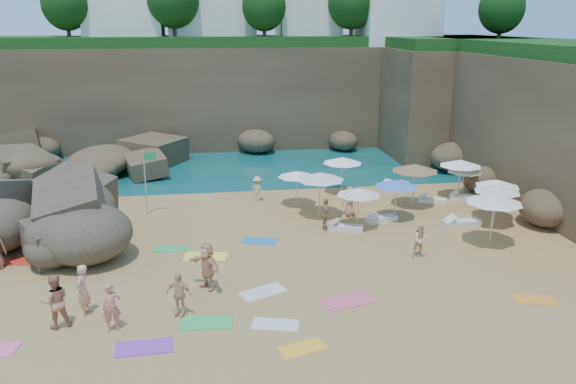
{
  "coord_description": "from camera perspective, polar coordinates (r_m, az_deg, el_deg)",
  "views": [
    {
      "loc": [
        -1.71,
        -22.71,
        9.89
      ],
      "look_at": [
        2.0,
        3.0,
        2.0
      ],
      "focal_mm": 35.0,
      "sensor_mm": 36.0,
      "label": 1
    }
  ],
  "objects": [
    {
      "name": "ground",
      "position": [
        24.83,
        -3.61,
        -6.61
      ],
      "size": [
        120.0,
        120.0,
        0.0
      ],
      "primitive_type": "plane",
      "color": "tan",
      "rests_on": "ground"
    },
    {
      "name": "seawater",
      "position": [
        53.65,
        -6.28,
        6.17
      ],
      "size": [
        120.0,
        120.0,
        0.0
      ],
      "primitive_type": "plane",
      "color": "#0C4751",
      "rests_on": "ground"
    },
    {
      "name": "cliff_back",
      "position": [
        48.21,
        -3.79,
        9.84
      ],
      "size": [
        44.0,
        8.0,
        8.0
      ],
      "primitive_type": "cube",
      "color": "brown",
      "rests_on": "ground"
    },
    {
      "name": "cliff_right",
      "position": [
        37.5,
        25.61,
        6.21
      ],
      "size": [
        8.0,
        30.0,
        8.0
      ],
      "primitive_type": "cube",
      "color": "brown",
      "rests_on": "ground"
    },
    {
      "name": "cliff_corner",
      "position": [
        47.0,
        15.52,
        9.09
      ],
      "size": [
        10.0,
        12.0,
        8.0
      ],
      "primitive_type": "cube",
      "color": "brown",
      "rests_on": "ground"
    },
    {
      "name": "rock_promontory",
      "position": [
        41.02,
        -21.05,
        1.8
      ],
      "size": [
        12.0,
        7.0,
        2.0
      ],
      "primitive_type": null,
      "color": "brown",
      "rests_on": "ground"
    },
    {
      "name": "clifftop_buildings",
      "position": [
        48.75,
        -2.85,
        18.46
      ],
      "size": [
        28.48,
        9.48,
        7.0
      ],
      "color": "white",
      "rests_on": "cliff_back"
    },
    {
      "name": "clifftop_trees",
      "position": [
        42.74,
        0.55,
        18.73
      ],
      "size": [
        35.6,
        23.82,
        4.4
      ],
      "color": "#11380F",
      "rests_on": "ground"
    },
    {
      "name": "marina_masts",
      "position": [
        55.18,
        -23.95,
        8.29
      ],
      "size": [
        3.1,
        0.1,
        6.0
      ],
      "color": "white",
      "rests_on": "ground"
    },
    {
      "name": "rock_outcrop",
      "position": [
        28.51,
        -24.45,
        -4.99
      ],
      "size": [
        8.19,
        6.34,
        3.15
      ],
      "primitive_type": null,
      "rotation": [
        0.0,
        0.0,
        -0.06
      ],
      "color": "brown",
      "rests_on": "ground"
    },
    {
      "name": "flag_pole",
      "position": [
        30.37,
        -14.14,
        1.75
      ],
      "size": [
        0.68,
        0.16,
        3.48
      ],
      "color": "silver",
      "rests_on": "ground"
    },
    {
      "name": "parasol_0",
      "position": [
        33.41,
        5.55,
        3.23
      ],
      "size": [
        2.35,
        2.35,
        2.22
      ],
      "color": "silver",
      "rests_on": "ground"
    },
    {
      "name": "parasol_1",
      "position": [
        31.0,
        0.9,
        1.84
      ],
      "size": [
        2.12,
        2.12,
        2.01
      ],
      "color": "silver",
      "rests_on": "ground"
    },
    {
      "name": "parasol_2",
      "position": [
        29.16,
        3.27,
        1.62
      ],
      "size": [
        2.56,
        2.56,
        2.42
      ],
      "color": "silver",
      "rests_on": "ground"
    },
    {
      "name": "parasol_3",
      "position": [
        30.78,
        20.51,
        0.85
      ],
      "size": [
        2.25,
        2.25,
        2.12
      ],
      "color": "silver",
      "rests_on": "ground"
    },
    {
      "name": "parasol_4",
      "position": [
        33.98,
        17.48,
        2.17
      ],
      "size": [
        1.97,
        1.97,
        1.86
      ],
      "color": "silver",
      "rests_on": "ground"
    },
    {
      "name": "parasol_5",
      "position": [
        27.75,
        7.19,
        0.03
      ],
      "size": [
        2.19,
        2.19,
        2.07
      ],
      "color": "silver",
      "rests_on": "ground"
    },
    {
      "name": "parasol_6",
      "position": [
        31.53,
        12.78,
        2.44
      ],
      "size": [
        2.58,
        2.58,
        2.44
      ],
      "color": "silver",
      "rests_on": "ground"
    },
    {
      "name": "parasol_7",
      "position": [
        33.91,
        17.13,
        2.83
      ],
      "size": [
        2.41,
        2.41,
        2.28
      ],
      "color": "silver",
      "rests_on": "ground"
    },
    {
      "name": "parasol_8",
      "position": [
        27.06,
        20.25,
        -0.66
      ],
      "size": [
        2.55,
        2.55,
        2.41
      ],
      "color": "silver",
      "rests_on": "ground"
    },
    {
      "name": "parasol_10",
      "position": [
        29.32,
        10.94,
        0.88
      ],
      "size": [
        2.25,
        2.25,
        2.13
      ],
      "color": "silver",
      "rests_on": "ground"
    },
    {
      "name": "parasol_11",
      "position": [
        29.69,
        20.5,
        0.33
      ],
      "size": [
        2.27,
        2.27,
        2.14
      ],
      "color": "silver",
      "rests_on": "ground"
    },
    {
      "name": "lounger_0",
      "position": [
        29.42,
        9.5,
        -2.72
      ],
      "size": [
        1.76,
        1.03,
        0.26
      ],
      "primitive_type": "cube",
      "rotation": [
        0.0,
        0.0,
        0.3
      ],
      "color": "silver",
      "rests_on": "ground"
    },
    {
      "name": "lounger_1",
      "position": [
        33.08,
        14.44,
        -0.83
      ],
      "size": [
        1.65,
        1.08,
        0.24
      ],
      "primitive_type": "cube",
      "rotation": [
        0.0,
        0.0,
        -0.39
      ],
      "color": "silver",
      "rests_on": "ground"
    },
    {
      "name": "lounger_2",
      "position": [
        35.36,
        10.77,
        0.61
      ],
      "size": [
        2.06,
        1.54,
        0.31
      ],
      "primitive_type": "cube",
      "rotation": [
        0.0,
        0.0,
        0.5
      ],
      "color": "silver",
      "rests_on": "ground"
    },
    {
      "name": "lounger_3",
      "position": [
        27.93,
        5.85,
        -3.64
      ],
      "size": [
        1.82,
        1.14,
        0.27
      ],
      "primitive_type": "cube",
      "rotation": [
        0.0,
        0.0,
        -0.35
      ],
      "color": "silver",
      "rests_on": "ground"
    },
    {
      "name": "lounger_4",
      "position": [
        34.17,
        17.45,
        -0.51
      ],
      "size": [
        1.69,
        1.08,
        0.25
      ],
      "primitive_type": "cube",
      "rotation": [
        0.0,
        0.0,
        -0.37
      ],
      "color": "white",
      "rests_on": "ground"
    },
    {
      "name": "lounger_5",
      "position": [
        29.71,
        17.23,
        -3.03
      ],
      "size": [
        1.93,
        0.77,
        0.29
      ],
      "primitive_type": "cube",
      "rotation": [
        0.0,
        0.0,
        0.07
      ],
      "color": "silver",
      "rests_on": "ground"
    },
    {
      "name": "towel_2",
      "position": [
        18.39,
        1.46,
        -15.58
      ],
      "size": [
        1.65,
        1.18,
        0.03
      ],
      "primitive_type": "cube",
      "rotation": [
        0.0,
        0.0,
        0.32
      ],
      "color": "yellow",
      "rests_on": "ground"
    },
    {
      "name": "towel_3",
      "position": [
        19.91,
        -8.27,
        -13.03
      ],
      "size": [
        1.83,
        1.02,
        0.03
      ],
      "primitive_type": "cube",
      "rotation": [
        0.0,
        0.0,
        -0.08
      ],
      "color": "#35BA5C",
      "rests_on": "ground"
    },
    {
      "name": "towel_5",
      "position": [
        21.76,
        -2.57,
        -10.11
      ],
      "size": [
        1.95,
        1.52,
        0.03
      ],
      "primitive_type": "cube",
      "rotation": [
        0.0,
        0.0,
        0.43
      ],
      "color": "silver",
      "rests_on": "ground"
    },
    {
      "name": "towel_6",
      "position": [
        18.99,
        -14.39,
        -15.02
      ],
      "size": [
        1.85,
        1.0,
        0.03
      ],
      "primitive_type": "cube",
      "rotation": [
        0.0,
        0.0,
        0.06
      ],
      "color": "purple",
      "rests_on": "ground"
    },
    {
      "name": "towel_7",
      "position": [
        26.84,
        -25.15,
        -6.39
      ],
      "size": [
        1.86,
        1.21,
        0.03
      ],
      "primitive_type": "cube",
      "rotation": [
        0.0,
        0.0,
        -0.22
      ],
      "color": "red",
      "rests_on": "ground"
    },
    {
      "name": "towel_8",
      "position": [
        26.49,
        -2.92,
        -5.01
      ],
      "size": [
        1.76,
        1.23,
        0.03
      ],
      "primitive_type": "cube",
      "rotation": [
        0.0,
        0.0,
        -0.29
      ],
      "color": "#2177B5",
      "rests_on": "ground"
    },
    {
      "name": "towel_9",
      "position": [
        21.21,
        6.17,
        -10.94
      ],
      "size": [
        2.15,
        1.51,
        0.03
      ],
      "primitive_type": "cube",
      "rotation": [
        0.0,
        0.0,
        0.3
      ],
      "color": "#E75A76",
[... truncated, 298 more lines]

